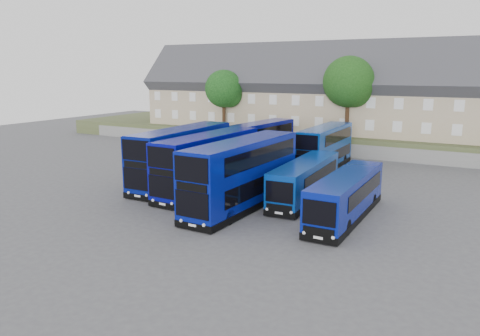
# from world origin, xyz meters

# --- Properties ---
(ground) EXTENTS (120.00, 120.00, 0.00)m
(ground) POSITION_xyz_m (0.00, 0.00, 0.00)
(ground) COLOR #4D4D53
(ground) RESTS_ON ground
(retaining_wall) EXTENTS (70.00, 0.40, 1.50)m
(retaining_wall) POSITION_xyz_m (0.00, 24.00, 0.75)
(retaining_wall) COLOR slate
(retaining_wall) RESTS_ON ground
(earth_bank) EXTENTS (80.00, 20.00, 2.00)m
(earth_bank) POSITION_xyz_m (0.00, 34.00, 1.00)
(earth_bank) COLOR #4B532F
(earth_bank) RESTS_ON ground
(terrace_row) EXTENTS (66.00, 10.40, 11.20)m
(terrace_row) POSITION_xyz_m (6.00, 30.00, 6.60)
(terrace_row) COLOR tan
(terrace_row) RESTS_ON earth_bank
(dd_front_left) EXTENTS (3.06, 12.07, 4.77)m
(dd_front_left) POSITION_xyz_m (-6.17, 4.69, 2.35)
(dd_front_left) COLOR navy
(dd_front_left) RESTS_ON ground
(dd_front_mid) EXTENTS (3.04, 11.64, 4.59)m
(dd_front_mid) POSITION_xyz_m (-2.86, 3.64, 2.26)
(dd_front_mid) COLOR #070A8B
(dd_front_mid) RESTS_ON ground
(dd_front_right) EXTENTS (3.20, 12.12, 4.78)m
(dd_front_right) POSITION_xyz_m (1.59, 1.08, 2.35)
(dd_front_right) COLOR #07158C
(dd_front_right) RESTS_ON ground
(dd_rear_left) EXTENTS (3.42, 10.74, 4.20)m
(dd_rear_left) POSITION_xyz_m (-4.61, 16.41, 2.06)
(dd_rear_left) COLOR #060C77
(dd_rear_left) RESTS_ON ground
(dd_rear_right) EXTENTS (2.45, 10.49, 4.16)m
(dd_rear_right) POSITION_xyz_m (2.48, 16.51, 2.04)
(dd_rear_right) COLOR #083795
(dd_rear_right) RESTS_ON ground
(coach_east_a) EXTENTS (2.68, 10.73, 2.91)m
(coach_east_a) POSITION_xyz_m (4.74, 5.18, 1.42)
(coach_east_a) COLOR #08389F
(coach_east_a) RESTS_ON ground
(coach_east_b) EXTENTS (2.28, 10.80, 2.95)m
(coach_east_b) POSITION_xyz_m (8.78, 2.07, 1.44)
(coach_east_b) COLOR #081996
(coach_east_b) RESTS_ON ground
(tree_west) EXTENTS (4.80, 4.80, 7.65)m
(tree_west) POSITION_xyz_m (-13.85, 25.10, 7.05)
(tree_west) COLOR #382314
(tree_west) RESTS_ON earth_bank
(tree_mid) EXTENTS (5.76, 5.76, 9.18)m
(tree_mid) POSITION_xyz_m (2.15, 25.60, 8.07)
(tree_mid) COLOR #382314
(tree_mid) RESTS_ON earth_bank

